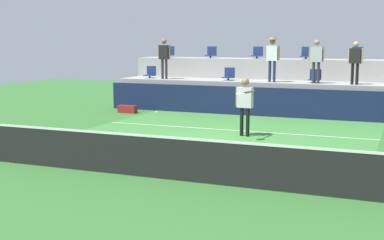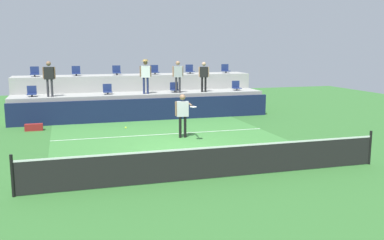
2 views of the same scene
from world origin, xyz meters
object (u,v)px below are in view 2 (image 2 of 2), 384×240
object	(u,v)px
spectator_leaning_on_rail	(204,74)
tennis_ball	(126,128)
stadium_chair_upper_left	(76,72)
stadium_chair_upper_mid_left	(117,71)
stadium_chair_lower_left	(107,90)
spectator_in_white	(178,74)
stadium_chair_lower_right	(174,88)
equipment_bag	(34,127)
stadium_chair_upper_far_left	(35,72)
spectator_with_hat	(146,73)
stadium_chair_lower_far_left	(32,92)
spectator_in_grey	(49,75)
stadium_chair_upper_mid_right	(155,70)
stadium_chair_lower_far_right	(236,86)
stadium_chair_upper_right	(190,70)
tennis_player	(183,111)
stadium_chair_upper_far_right	(225,69)

from	to	relation	value
spectator_leaning_on_rail	tennis_ball	size ratio (longest dim) A/B	23.45
stadium_chair_upper_left	stadium_chair_upper_mid_left	distance (m)	2.16
stadium_chair_lower_left	spectator_in_white	world-z (taller)	spectator_in_white
stadium_chair_lower_right	equipment_bag	distance (m)	7.51
spectator_in_white	stadium_chair_upper_far_left	bearing A→B (deg)	163.05
stadium_chair_upper_far_left	equipment_bag	world-z (taller)	stadium_chair_upper_far_left
stadium_chair_upper_mid_left	equipment_bag	world-z (taller)	stadium_chair_upper_mid_left
spectator_with_hat	spectator_leaning_on_rail	bearing A→B (deg)	0.00
stadium_chair_lower_far_left	spectator_in_white	bearing A→B (deg)	-3.03
stadium_chair_upper_far_left	spectator_in_grey	distance (m)	2.32
stadium_chair_upper_mid_left	spectator_leaning_on_rail	distance (m)	4.85
stadium_chair_upper_mid_left	spectator_in_white	size ratio (longest dim) A/B	0.31
spectator_with_hat	tennis_ball	world-z (taller)	spectator_with_hat
stadium_chair_upper_mid_right	stadium_chair_lower_far_right	bearing A→B (deg)	-23.04
spectator_with_hat	equipment_bag	size ratio (longest dim) A/B	2.31
spectator_leaning_on_rail	stadium_chair_upper_mid_right	bearing A→B (deg)	135.27
stadium_chair_upper_right	tennis_player	bearing A→B (deg)	-108.33
stadium_chair_upper_far_right	stadium_chair_lower_far_left	bearing A→B (deg)	-170.48
stadium_chair_upper_mid_right	equipment_bag	distance (m)	7.88
stadium_chair_lower_far_right	tennis_player	size ratio (longest dim) A/B	0.29
stadium_chair_lower_left	spectator_in_white	xyz separation A→B (m)	(3.61, -0.38, 0.78)
stadium_chair_lower_left	stadium_chair_upper_far_right	size ratio (longest dim) A/B	1.00
stadium_chair_lower_far_right	tennis_ball	world-z (taller)	stadium_chair_lower_far_right
spectator_with_hat	equipment_bag	xyz separation A→B (m)	(-5.39, -2.00, -2.18)
stadium_chair_upper_far_left	spectator_in_white	bearing A→B (deg)	-16.95
stadium_chair_upper_right	stadium_chair_upper_mid_right	bearing A→B (deg)	180.00
stadium_chair_lower_left	tennis_player	size ratio (longest dim) A/B	0.29
spectator_in_white	stadium_chair_upper_right	bearing A→B (deg)	59.56
stadium_chair_lower_far_right	stadium_chair_upper_far_right	world-z (taller)	stadium_chair_upper_far_right
stadium_chair_upper_mid_right	spectator_leaning_on_rail	xyz separation A→B (m)	(2.20, -2.18, -0.11)
stadium_chair_upper_mid_right	spectator_leaning_on_rail	distance (m)	3.11
stadium_chair_upper_right	stadium_chair_upper_far_right	xyz separation A→B (m)	(2.21, 0.00, 0.00)
stadium_chair_lower_right	spectator_leaning_on_rail	bearing A→B (deg)	-14.21
stadium_chair_upper_far_left	stadium_chair_upper_far_right	size ratio (longest dim) A/B	1.00
tennis_player	spectator_leaning_on_rail	size ratio (longest dim) A/B	1.11
stadium_chair_lower_far_right	spectator_in_grey	distance (m)	9.88
equipment_bag	stadium_chair_upper_left	bearing A→B (deg)	64.16
spectator_in_white	tennis_ball	bearing A→B (deg)	-119.92
stadium_chair_lower_far_right	tennis_ball	xyz separation A→B (m)	(-7.11, -6.74, -0.73)
stadium_chair_lower_far_right	stadium_chair_upper_mid_left	distance (m)	6.67
stadium_chair_lower_far_left	stadium_chair_upper_mid_right	world-z (taller)	stadium_chair_upper_mid_right
tennis_player	spectator_with_hat	distance (m)	5.51
stadium_chair_upper_mid_left	spectator_leaning_on_rail	xyz separation A→B (m)	(4.33, -2.18, -0.11)
spectator_leaning_on_rail	equipment_bag	distance (m)	8.99
tennis_player	equipment_bag	size ratio (longest dim) A/B	2.33
stadium_chair_upper_left	spectator_with_hat	bearing A→B (deg)	-33.02
stadium_chair_lower_far_right	spectator_leaning_on_rail	xyz separation A→B (m)	(-2.03, -0.38, 0.74)
stadium_chair_upper_right	spectator_leaning_on_rail	xyz separation A→B (m)	(0.14, -2.18, -0.11)
stadium_chair_lower_left	equipment_bag	world-z (taller)	stadium_chair_lower_left
stadium_chair_lower_right	tennis_player	xyz separation A→B (m)	(-1.12, -5.72, -0.37)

